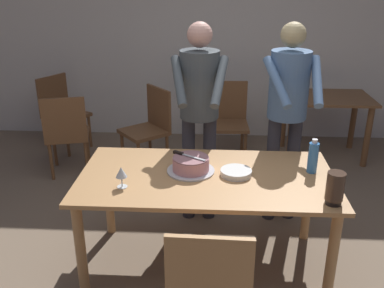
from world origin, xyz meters
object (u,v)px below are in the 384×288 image
Objects in this scene: chair_near_side at (209,287)px; background_table at (325,110)px; wine_glass_near at (121,173)px; background_chair_1 at (150,125)px; background_chair_3 at (67,132)px; water_bottle at (313,157)px; hurricane_lamp at (335,188)px; main_dining_table at (206,188)px; person_standing_beside at (288,103)px; person_cutting_cake at (199,103)px; cake_on_platter at (191,165)px; background_chair_2 at (228,118)px; background_chair_0 at (62,110)px; cake_knife at (183,154)px; plate_stack at (236,172)px.

chair_near_side reaches higher than background_table.
background_chair_1 is at bearing 93.42° from wine_glass_near.
background_chair_3 is at bearing 119.76° from wine_glass_near.
wine_glass_near is at bearing -166.99° from water_bottle.
background_chair_3 is (-2.30, 1.83, -0.37)m from hurricane_lamp.
person_standing_beside reaches higher than main_dining_table.
person_cutting_cake is at bearing 94.51° from chair_near_side.
person_standing_beside is at bearing -19.74° from background_chair_3.
main_dining_table is at bearing -68.89° from background_chair_1.
cake_on_platter is (-0.11, 0.06, 0.15)m from main_dining_table.
person_standing_beside is 1.91× the size of background_chair_1.
background_chair_3 reaches higher than main_dining_table.
background_chair_1 is at bearing 105.40° from chair_near_side.
background_chair_2 is at bearing 18.49° from background_chair_1.
cake_on_platter is 2.79m from background_chair_0.
chair_near_side reaches higher than cake_knife.
cake_on_platter is at bearing -45.41° from background_chair_3.
chair_near_side is (0.59, -0.64, -0.36)m from wine_glass_near.
background_chair_1 is at bearing -23.25° from background_chair_0.
cake_on_platter is 0.51m from wine_glass_near.
water_bottle is 0.28× the size of chair_near_side.
background_chair_3 is (-2.85, -0.66, -0.09)m from background_table.
wine_glass_near is 1.35m from hurricane_lamp.
hurricane_lamp is 0.23× the size of background_chair_3.
background_chair_1 is at bearing 106.80° from cake_knife.
water_bottle reaches higher than background_chair_2.
person_standing_beside is at bearing 2.39° from person_cutting_cake.
background_chair_3 is at bearing 123.85° from chair_near_side.
cake_on_platter is 0.20× the size of person_standing_beside.
person_standing_beside is 1.91× the size of chair_near_side.
background_chair_0 is (-1.75, 1.56, -0.58)m from person_cutting_cake.
hurricane_lamp is (0.96, -0.44, -0.01)m from cake_knife.
water_bottle reaches higher than background_chair_3.
person_standing_beside is at bearing 40.62° from cake_on_platter.
hurricane_lamp is (0.79, -0.35, 0.21)m from main_dining_table.
cake_knife is 0.96× the size of water_bottle.
plate_stack is at bearing -11.77° from cake_knife.
cake_on_platter is at bearing 155.69° from hurricane_lamp.
background_chair_0 is at bearing 156.75° from background_chair_1.
water_bottle is at bearing -49.24° from background_chair_1.
main_dining_table is at bearing -95.80° from background_chair_2.
background_table is 3.17m from background_chair_0.
background_chair_1 is 1.00× the size of background_chair_3.
water_bottle is 0.45m from hurricane_lamp.
chair_near_side is 1.00× the size of background_chair_2.
hurricane_lamp is 2.57m from background_chair_1.
background_chair_1 is at bearing 108.34° from cake_on_platter.
cake_on_platter is at bearing -99.21° from background_chair_2.
hurricane_lamp is 0.23× the size of background_chair_0.
person_cutting_cake is (0.09, 0.58, 0.21)m from cake_knife.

